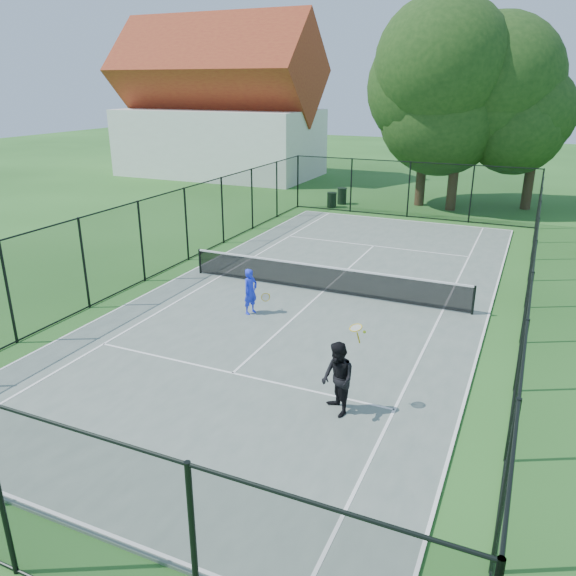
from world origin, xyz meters
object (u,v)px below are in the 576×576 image
at_px(tennis_net, 323,278).
at_px(trash_bin_right, 342,196).
at_px(trash_bin_left, 332,200).
at_px(player_blue, 251,291).
at_px(player_black, 338,379).

xyz_separation_m(tennis_net, trash_bin_right, (-4.40, 14.88, -0.09)).
relative_size(tennis_net, trash_bin_left, 11.48).
relative_size(trash_bin_left, trash_bin_right, 0.90).
bearing_deg(trash_bin_left, player_blue, -78.89).
bearing_deg(trash_bin_right, tennis_net, -73.53).
height_order(trash_bin_right, player_blue, player_blue).
xyz_separation_m(trash_bin_left, player_black, (7.60, -20.74, 0.45)).
bearing_deg(player_black, player_blue, 135.44).
bearing_deg(tennis_net, player_black, -67.09).
height_order(trash_bin_right, player_black, player_black).
bearing_deg(trash_bin_left, player_black, -69.88).
height_order(player_blue, player_black, player_black).
bearing_deg(player_blue, player_black, -44.56).
distance_m(tennis_net, player_blue, 3.07).
bearing_deg(trash_bin_left, trash_bin_right, 78.76).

